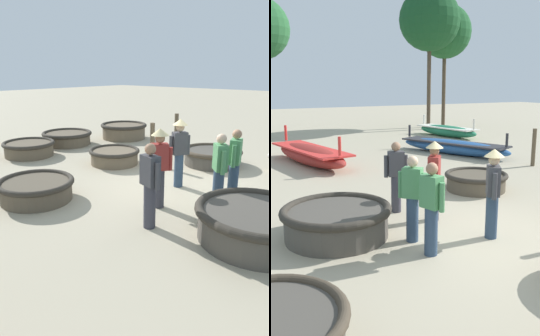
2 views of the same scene
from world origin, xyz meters
The scene contains 14 objects.
ground_plane centered at (0.00, 0.00, 0.00)m, with size 80.00×80.00×0.00m, color tan.
coracle_upturned centered at (1.90, 2.78, 0.26)m, with size 1.68×1.68×0.47m.
coracle_tilted centered at (-2.46, 1.38, 0.33)m, with size 2.05×2.05×0.60m.
long_boat_green_hull centered at (4.57, 7.58, 0.30)m, with size 2.77×5.01×1.02m.
long_boat_red_hull centered at (-1.07, 8.32, 0.35)m, with size 1.91×4.77×1.20m.
long_boat_blue_hull centered at (7.39, 12.16, 0.31)m, with size 1.73×4.19×1.06m.
fisherman_by_coracle centered at (0.03, -0.01, 0.96)m, with size 0.37×0.46×1.67m.
fisherman_with_hat centered at (-1.34, -0.11, 0.84)m, with size 0.31×0.51×1.57m.
fisherman_hauling centered at (-0.82, 2.16, 0.84)m, with size 0.51×0.30×1.57m.
fisherman_standing_right centered at (-1.32, 0.55, 0.84)m, with size 0.40×0.41×1.57m.
fisherman_standing_left centered at (-0.38, 1.31, 0.96)m, with size 0.39×0.42×1.67m.
mooring_post_mid_beach centered at (5.61, 4.32, 0.65)m, with size 0.14×0.14×1.29m, color brown.
tree_center centered at (8.29, 15.52, 6.44)m, with size 3.64×3.64×8.29m.
tree_left_mid centered at (9.99, 16.41, 5.99)m, with size 3.38×3.38×7.71m.
Camera 2 is at (-4.63, -5.28, 2.81)m, focal length 42.00 mm.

